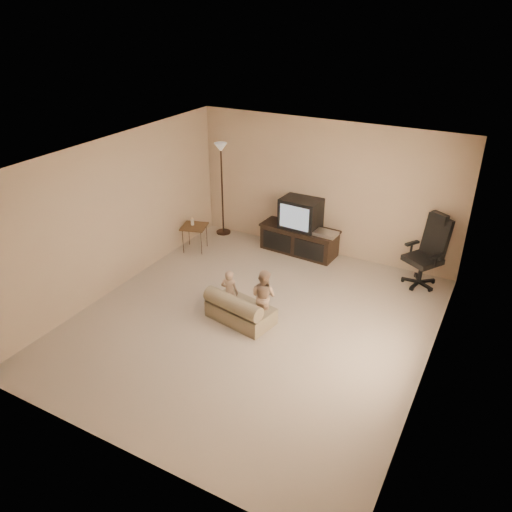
% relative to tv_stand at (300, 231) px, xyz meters
% --- Properties ---
extents(floor, '(5.50, 5.50, 0.00)m').
position_rel_tv_stand_xyz_m(floor, '(0.34, -2.49, -0.45)').
color(floor, '#C2AF9A').
rests_on(floor, ground).
extents(room_shell, '(5.50, 5.50, 5.50)m').
position_rel_tv_stand_xyz_m(room_shell, '(0.34, -2.49, 1.07)').
color(room_shell, white).
rests_on(room_shell, floor).
extents(tv_stand, '(1.52, 0.65, 1.07)m').
position_rel_tv_stand_xyz_m(tv_stand, '(0.00, 0.00, 0.00)').
color(tv_stand, black).
rests_on(tv_stand, floor).
extents(office_chair, '(0.80, 0.80, 1.26)m').
position_rel_tv_stand_xyz_m(office_chair, '(2.34, -0.11, 0.01)').
color(office_chair, black).
rests_on(office_chair, floor).
extents(side_table, '(0.56, 0.56, 0.68)m').
position_rel_tv_stand_xyz_m(side_table, '(-1.81, -0.86, 0.04)').
color(side_table, brown).
rests_on(side_table, floor).
extents(floor_lamp, '(0.29, 0.29, 1.88)m').
position_rel_tv_stand_xyz_m(floor_lamp, '(-1.74, 0.06, 0.93)').
color(floor_lamp, black).
rests_on(floor_lamp, floor).
extents(child_sofa, '(1.08, 0.74, 0.49)m').
position_rel_tv_stand_xyz_m(child_sofa, '(0.15, -2.56, -0.25)').
color(child_sofa, gray).
rests_on(child_sofa, floor).
extents(toddler_left, '(0.31, 0.25, 0.75)m').
position_rel_tv_stand_xyz_m(toddler_left, '(-0.08, -2.44, -0.07)').
color(toddler_left, tan).
rests_on(toddler_left, floor).
extents(toddler_right, '(0.44, 0.29, 0.85)m').
position_rel_tv_stand_xyz_m(toddler_right, '(0.46, -2.35, -0.02)').
color(toddler_right, tan).
rests_on(toddler_right, floor).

